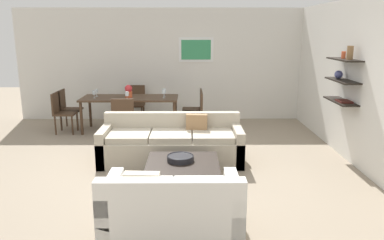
{
  "coord_description": "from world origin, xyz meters",
  "views": [
    {
      "loc": [
        0.3,
        -5.76,
        2.16
      ],
      "look_at": [
        0.34,
        0.2,
        0.75
      ],
      "focal_mm": 35.25,
      "sensor_mm": 36.0,
      "label": 1
    }
  ],
  "objects_px": {
    "wine_glass_left_far": "(96,91)",
    "wine_glass_left_near": "(94,93)",
    "decorative_bowl": "(180,158)",
    "centerpiece_vase": "(129,91)",
    "dining_chair_right_near": "(196,110)",
    "dining_chair_left_near": "(61,110)",
    "dining_chair_head": "(136,101)",
    "dining_chair_foot": "(124,116)",
    "wine_glass_foot": "(127,94)",
    "wine_glass_right_near": "(164,92)",
    "loveseat_white": "(172,210)",
    "wine_glass_right_far": "(164,91)",
    "dining_chair_right_far": "(196,106)",
    "sofa_beige": "(172,145)",
    "dining_chair_left_far": "(67,107)",
    "coffee_table": "(183,175)",
    "dining_table": "(130,100)"
  },
  "relations": [
    {
      "from": "dining_chair_head",
      "to": "wine_glass_right_near",
      "type": "xyz_separation_m",
      "value": [
        0.75,
        -0.93,
        0.38
      ]
    },
    {
      "from": "decorative_bowl",
      "to": "dining_chair_right_far",
      "type": "bearing_deg",
      "value": 85.25
    },
    {
      "from": "dining_chair_right_near",
      "to": "dining_chair_left_near",
      "type": "distance_m",
      "value": 2.9
    },
    {
      "from": "dining_chair_left_far",
      "to": "dining_chair_right_far",
      "type": "bearing_deg",
      "value": 0.0
    },
    {
      "from": "loveseat_white",
      "to": "coffee_table",
      "type": "bearing_deg",
      "value": 85.72
    },
    {
      "from": "wine_glass_right_far",
      "to": "dining_chair_right_far",
      "type": "bearing_deg",
      "value": 6.93
    },
    {
      "from": "wine_glass_left_near",
      "to": "dining_table",
      "type": "bearing_deg",
      "value": 7.9
    },
    {
      "from": "wine_glass_right_near",
      "to": "loveseat_white",
      "type": "bearing_deg",
      "value": -85.19
    },
    {
      "from": "sofa_beige",
      "to": "dining_chair_right_far",
      "type": "bearing_deg",
      "value": 78.74
    },
    {
      "from": "dining_chair_right_near",
      "to": "dining_chair_left_near",
      "type": "relative_size",
      "value": 1.0
    },
    {
      "from": "loveseat_white",
      "to": "dining_chair_head",
      "type": "distance_m",
      "value": 5.39
    },
    {
      "from": "dining_chair_right_near",
      "to": "wine_glass_right_near",
      "type": "bearing_deg",
      "value": 173.07
    },
    {
      "from": "dining_table",
      "to": "wine_glass_right_near",
      "type": "relative_size",
      "value": 11.5
    },
    {
      "from": "dining_chair_head",
      "to": "loveseat_white",
      "type": "bearing_deg",
      "value": -78.04
    },
    {
      "from": "wine_glass_left_far",
      "to": "wine_glass_left_near",
      "type": "relative_size",
      "value": 0.96
    },
    {
      "from": "dining_chair_left_near",
      "to": "wine_glass_left_far",
      "type": "bearing_deg",
      "value": 22.72
    },
    {
      "from": "wine_glass_left_far",
      "to": "wine_glass_right_near",
      "type": "xyz_separation_m",
      "value": [
        1.5,
        -0.21,
        0.02
      ]
    },
    {
      "from": "dining_chair_head",
      "to": "wine_glass_left_far",
      "type": "bearing_deg",
      "value": -136.05
    },
    {
      "from": "dining_chair_left_near",
      "to": "wine_glass_right_far",
      "type": "bearing_deg",
      "value": 7.59
    },
    {
      "from": "coffee_table",
      "to": "decorative_bowl",
      "type": "xyz_separation_m",
      "value": [
        -0.03,
        0.07,
        0.23
      ]
    },
    {
      "from": "dining_chair_left_far",
      "to": "wine_glass_left_near",
      "type": "relative_size",
      "value": 5.37
    },
    {
      "from": "decorative_bowl",
      "to": "centerpiece_vase",
      "type": "bearing_deg",
      "value": 111.16
    },
    {
      "from": "wine_glass_foot",
      "to": "wine_glass_left_near",
      "type": "relative_size",
      "value": 1.12
    },
    {
      "from": "dining_chair_right_far",
      "to": "dining_chair_foot",
      "type": "xyz_separation_m",
      "value": [
        -1.45,
        -1.02,
        0.0
      ]
    },
    {
      "from": "dining_chair_right_near",
      "to": "sofa_beige",
      "type": "bearing_deg",
      "value": -103.49
    },
    {
      "from": "decorative_bowl",
      "to": "centerpiece_vase",
      "type": "height_order",
      "value": "centerpiece_vase"
    },
    {
      "from": "decorative_bowl",
      "to": "wine_glass_foot",
      "type": "xyz_separation_m",
      "value": [
        -1.18,
        2.75,
        0.46
      ]
    },
    {
      "from": "sofa_beige",
      "to": "wine_glass_right_far",
      "type": "bearing_deg",
      "value": 96.81
    },
    {
      "from": "decorative_bowl",
      "to": "wine_glass_left_far",
      "type": "bearing_deg",
      "value": 120.95
    },
    {
      "from": "coffee_table",
      "to": "decorative_bowl",
      "type": "bearing_deg",
      "value": 113.86
    },
    {
      "from": "coffee_table",
      "to": "wine_glass_left_far",
      "type": "relative_size",
      "value": 6.37
    },
    {
      "from": "dining_chair_right_far",
      "to": "decorative_bowl",
      "type": "bearing_deg",
      "value": -94.75
    },
    {
      "from": "dining_chair_right_near",
      "to": "wine_glass_right_far",
      "type": "relative_size",
      "value": 5.19
    },
    {
      "from": "dining_table",
      "to": "wine_glass_left_near",
      "type": "xyz_separation_m",
      "value": [
        -0.75,
        -0.1,
        0.18
      ]
    },
    {
      "from": "decorative_bowl",
      "to": "wine_glass_right_near",
      "type": "bearing_deg",
      "value": 98.08
    },
    {
      "from": "coffee_table",
      "to": "wine_glass_foot",
      "type": "height_order",
      "value": "wine_glass_foot"
    },
    {
      "from": "dining_chair_right_near",
      "to": "dining_chair_left_near",
      "type": "height_order",
      "value": "same"
    },
    {
      "from": "coffee_table",
      "to": "wine_glass_foot",
      "type": "distance_m",
      "value": 3.15
    },
    {
      "from": "loveseat_white",
      "to": "wine_glass_left_near",
      "type": "height_order",
      "value": "wine_glass_left_near"
    },
    {
      "from": "dining_chair_foot",
      "to": "wine_glass_right_near",
      "type": "distance_m",
      "value": 1.11
    },
    {
      "from": "dining_chair_head",
      "to": "dining_chair_left_far",
      "type": "distance_m",
      "value": 1.59
    },
    {
      "from": "dining_chair_left_near",
      "to": "sofa_beige",
      "type": "bearing_deg",
      "value": -37.02
    },
    {
      "from": "centerpiece_vase",
      "to": "wine_glass_right_near",
      "type": "bearing_deg",
      "value": -6.21
    },
    {
      "from": "dining_chair_head",
      "to": "centerpiece_vase",
      "type": "relative_size",
      "value": 3.23
    },
    {
      "from": "sofa_beige",
      "to": "coffee_table",
      "type": "height_order",
      "value": "sofa_beige"
    },
    {
      "from": "wine_glass_right_far",
      "to": "wine_glass_left_near",
      "type": "height_order",
      "value": "wine_glass_right_far"
    },
    {
      "from": "dining_chair_head",
      "to": "dining_chair_foot",
      "type": "bearing_deg",
      "value": -90.0
    },
    {
      "from": "dining_chair_right_near",
      "to": "dining_chair_foot",
      "type": "distance_m",
      "value": 1.59
    },
    {
      "from": "wine_glass_left_near",
      "to": "wine_glass_foot",
      "type": "bearing_deg",
      "value": -18.87
    },
    {
      "from": "loveseat_white",
      "to": "wine_glass_foot",
      "type": "xyz_separation_m",
      "value": [
        -1.12,
        4.08,
        0.59
      ]
    }
  ]
}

